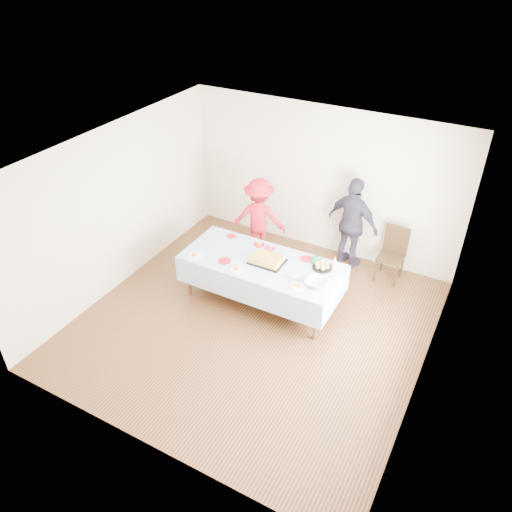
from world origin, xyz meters
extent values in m
plane|color=#422112|center=(0.00, 0.00, 0.00)|extent=(5.00, 5.00, 0.00)
cube|color=beige|center=(0.00, 2.50, 1.35)|extent=(5.00, 0.04, 2.70)
cube|color=beige|center=(0.00, -2.50, 1.35)|extent=(5.00, 0.04, 2.70)
cube|color=beige|center=(-2.50, 0.00, 1.35)|extent=(0.04, 5.00, 2.70)
cube|color=beige|center=(2.50, 0.00, 1.35)|extent=(0.04, 5.00, 2.70)
cube|color=white|center=(0.00, 0.00, 2.70)|extent=(5.00, 5.00, 0.04)
cube|color=#472B16|center=(2.47, 0.20, 1.50)|extent=(0.03, 1.75, 1.35)
cylinder|color=#522E1C|center=(-1.27, 0.10, 0.36)|extent=(0.06, 0.06, 0.73)
cylinder|color=#522E1C|center=(0.97, 0.10, 0.36)|extent=(0.06, 0.06, 0.73)
cylinder|color=#522E1C|center=(-1.27, 0.94, 0.36)|extent=(0.06, 0.06, 0.73)
cylinder|color=#522E1C|center=(0.97, 0.94, 0.36)|extent=(0.06, 0.06, 0.73)
cube|color=#522E1C|center=(-0.15, 0.52, 0.75)|extent=(2.40, 1.00, 0.04)
cube|color=white|center=(-0.15, 0.52, 0.78)|extent=(2.50, 1.10, 0.01)
cube|color=black|center=(-0.06, 0.55, 0.79)|extent=(0.53, 0.41, 0.02)
cube|color=#D5C351|center=(-0.06, 0.55, 0.83)|extent=(0.45, 0.34, 0.07)
cube|color=#B06A28|center=(-0.06, 0.55, 0.87)|extent=(0.45, 0.34, 0.01)
cylinder|color=black|center=(0.74, 0.80, 0.79)|extent=(0.30, 0.30, 0.02)
sphere|color=tan|center=(0.82, 0.80, 0.83)|extent=(0.08, 0.08, 0.08)
sphere|color=tan|center=(0.78, 0.87, 0.83)|extent=(0.08, 0.08, 0.08)
sphere|color=tan|center=(0.70, 0.87, 0.83)|extent=(0.08, 0.08, 0.08)
sphere|color=tan|center=(0.66, 0.80, 0.83)|extent=(0.08, 0.08, 0.08)
sphere|color=tan|center=(0.70, 0.73, 0.83)|extent=(0.08, 0.08, 0.08)
sphere|color=tan|center=(0.78, 0.73, 0.83)|extent=(0.08, 0.08, 0.08)
sphere|color=tan|center=(0.74, 0.80, 0.83)|extent=(0.08, 0.08, 0.08)
imported|color=silver|center=(0.83, 0.37, 0.82)|extent=(0.32, 0.32, 0.08)
cone|color=silver|center=(0.88, 0.93, 0.87)|extent=(0.11, 0.11, 0.19)
cylinder|color=red|center=(-0.94, 0.93, 0.79)|extent=(0.16, 0.16, 0.01)
cylinder|color=red|center=(-0.41, 0.92, 0.79)|extent=(0.18, 0.18, 0.01)
cylinder|color=red|center=(-0.20, 0.92, 0.79)|extent=(0.16, 0.16, 0.01)
cylinder|color=red|center=(0.43, 0.91, 0.79)|extent=(0.19, 0.19, 0.01)
cylinder|color=red|center=(-0.65, 0.25, 0.79)|extent=(0.20, 0.20, 0.01)
cylinder|color=white|center=(-1.14, 0.14, 0.79)|extent=(0.23, 0.23, 0.01)
cylinder|color=white|center=(-0.37, 0.14, 0.79)|extent=(0.21, 0.21, 0.01)
cylinder|color=white|center=(0.62, 0.20, 0.79)|extent=(0.22, 0.22, 0.01)
cylinder|color=black|center=(1.30, 1.94, 0.21)|extent=(0.04, 0.04, 0.42)
cylinder|color=black|center=(1.65, 1.93, 0.21)|extent=(0.04, 0.04, 0.42)
cylinder|color=black|center=(1.31, 2.29, 0.21)|extent=(0.04, 0.04, 0.42)
cylinder|color=black|center=(1.66, 2.28, 0.21)|extent=(0.04, 0.04, 0.42)
cube|color=black|center=(1.48, 2.11, 0.44)|extent=(0.43, 0.43, 0.05)
cube|color=black|center=(1.49, 2.30, 0.71)|extent=(0.41, 0.05, 0.49)
imported|color=#B81750|center=(-0.22, 0.90, 0.42)|extent=(0.35, 0.29, 0.84)
imported|color=#246D38|center=(0.60, 0.93, 0.43)|extent=(0.49, 0.39, 0.86)
imported|color=tan|center=(-0.24, 0.90, 0.38)|extent=(0.39, 0.31, 0.76)
imported|color=red|center=(-0.87, 1.77, 0.74)|extent=(1.07, 0.78, 1.48)
imported|color=#2F2B3C|center=(0.73, 2.20, 0.84)|extent=(1.06, 0.66, 1.68)
camera|label=1|loc=(2.82, -5.10, 5.16)|focal=35.00mm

